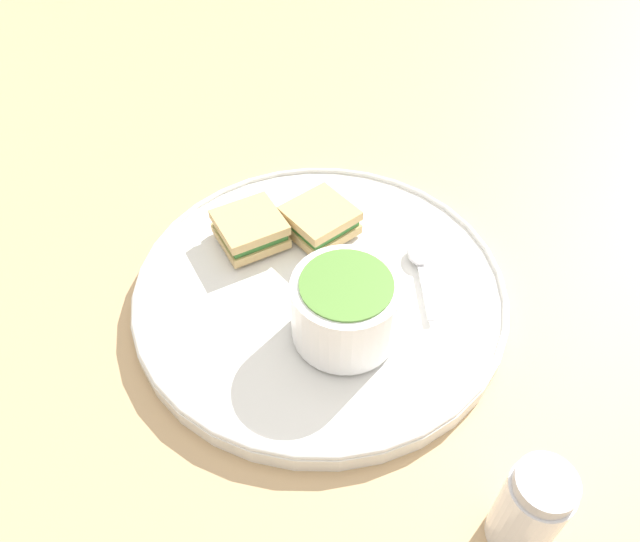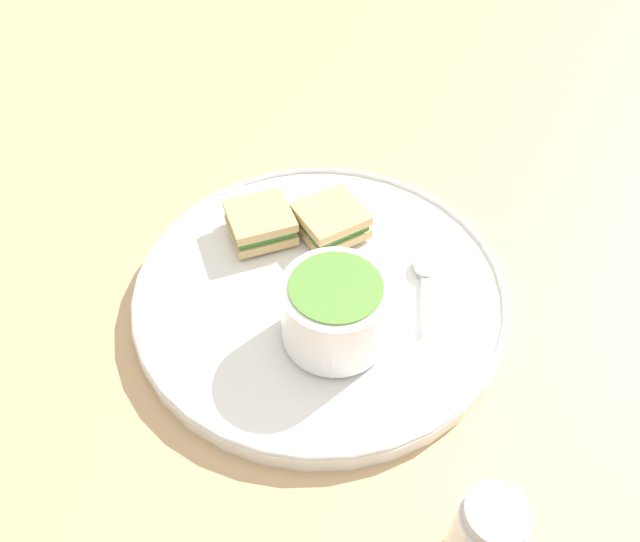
% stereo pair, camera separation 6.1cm
% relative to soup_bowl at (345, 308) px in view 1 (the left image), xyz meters
% --- Properties ---
extents(ground_plane, '(2.40, 2.40, 0.00)m').
position_rel_soup_bowl_xyz_m(ground_plane, '(0.06, 0.03, -0.06)').
color(ground_plane, tan).
extents(plate, '(0.37, 0.37, 0.02)m').
position_rel_soup_bowl_xyz_m(plate, '(0.06, 0.03, -0.04)').
color(plate, white).
rests_on(plate, ground_plane).
extents(soup_bowl, '(0.10, 0.10, 0.07)m').
position_rel_soup_bowl_xyz_m(soup_bowl, '(0.00, 0.00, 0.00)').
color(soup_bowl, white).
rests_on(soup_bowl, plate).
extents(spoon, '(0.10, 0.03, 0.01)m').
position_rel_soup_bowl_xyz_m(spoon, '(0.10, -0.07, -0.03)').
color(spoon, silver).
rests_on(spoon, plate).
extents(sandwich_half_near, '(0.09, 0.09, 0.03)m').
position_rel_soup_bowl_xyz_m(sandwich_half_near, '(0.13, 0.04, -0.02)').
color(sandwich_half_near, tan).
rests_on(sandwich_half_near, plate).
extents(sandwich_half_far, '(0.09, 0.09, 0.03)m').
position_rel_soup_bowl_xyz_m(sandwich_half_far, '(0.11, 0.11, -0.02)').
color(sandwich_half_far, tan).
rests_on(sandwich_half_far, plate).
extents(salt_shaker, '(0.05, 0.05, 0.09)m').
position_rel_soup_bowl_xyz_m(salt_shaker, '(-0.16, -0.15, -0.01)').
color(salt_shaker, silver).
rests_on(salt_shaker, ground_plane).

